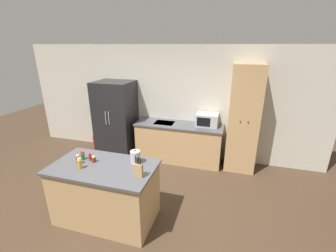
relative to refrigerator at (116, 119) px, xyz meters
The scene contains 15 objects.
ground_plane 2.41m from the refrigerator, 59.65° to the right, with size 14.00×14.00×0.00m, color #423021.
wall_back 1.26m from the refrigerator, 19.71° to the left, with size 7.20×0.06×2.60m.
refrigerator is the anchor object (origin of this frame).
back_counter 1.60m from the refrigerator, ahead, with size 1.98×0.65×0.90m.
pantry_cabinet 2.92m from the refrigerator, ahead, with size 0.61×0.57×2.25m.
kitchen_island 2.33m from the refrigerator, 66.32° to the right, with size 1.53×0.86×0.92m.
microwave 2.16m from the refrigerator, ahead, with size 0.47×0.39×0.27m.
knife_block 2.69m from the refrigerator, 55.18° to the right, with size 0.12×0.06×0.29m.
spice_bottle_tall_dark 2.34m from the refrigerator, 73.85° to the right, with size 0.06×0.06×0.16m.
spice_bottle_short_red 2.15m from the refrigerator, 70.18° to the right, with size 0.06×0.06×0.09m.
spice_bottle_amber_oil 2.10m from the refrigerator, 72.08° to the right, with size 0.05×0.05×0.12m.
spice_bottle_green_herb 2.07m from the refrigerator, 75.48° to the right, with size 0.06×0.06×0.13m.
spice_bottle_pale_salt 2.20m from the refrigerator, 75.79° to the right, with size 0.05×0.05×0.14m.
kettle 2.31m from the refrigerator, 54.40° to the right, with size 0.15×0.15×0.22m.
fire_extinguisher 0.94m from the refrigerator, behind, with size 0.13×0.13×0.47m.
Camera 1 is at (1.51, -2.66, 2.58)m, focal length 24.00 mm.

